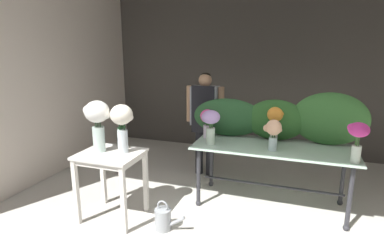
{
  "coord_description": "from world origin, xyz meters",
  "views": [
    {
      "loc": [
        0.69,
        -1.98,
        1.96
      ],
      "look_at": [
        -0.47,
        1.39,
        1.12
      ],
      "focal_mm": 29.03,
      "sensor_mm": 36.0,
      "label": 1
    }
  ],
  "objects_px": {
    "vase_peach_anemones": "(273,132)",
    "vase_magenta_dahlias": "(358,136)",
    "vase_lilac_stock": "(211,123)",
    "vase_fuchsia_peonies": "(207,121)",
    "display_table_glass": "(272,156)",
    "side_table_white": "(111,162)",
    "vase_white_roses_tall": "(97,119)",
    "vase_cream_lisianthus_tall": "(122,122)",
    "vase_sunset_roses": "(275,120)",
    "watering_can": "(163,219)",
    "florist": "(205,114)"
  },
  "relations": [
    {
      "from": "vase_fuchsia_peonies",
      "to": "vase_cream_lisianthus_tall",
      "type": "relative_size",
      "value": 0.69
    },
    {
      "from": "vase_fuchsia_peonies",
      "to": "vase_magenta_dahlias",
      "type": "bearing_deg",
      "value": -12.58
    },
    {
      "from": "display_table_glass",
      "to": "vase_magenta_dahlias",
      "type": "height_order",
      "value": "vase_magenta_dahlias"
    },
    {
      "from": "vase_lilac_stock",
      "to": "vase_white_roses_tall",
      "type": "xyz_separation_m",
      "value": [
        -1.12,
        -0.71,
        0.11
      ]
    },
    {
      "from": "display_table_glass",
      "to": "vase_peach_anemones",
      "type": "relative_size",
      "value": 5.18
    },
    {
      "from": "side_table_white",
      "to": "vase_sunset_roses",
      "type": "bearing_deg",
      "value": 30.19
    },
    {
      "from": "vase_sunset_roses",
      "to": "vase_fuchsia_peonies",
      "type": "xyz_separation_m",
      "value": [
        -0.86,
        -0.02,
        -0.07
      ]
    },
    {
      "from": "display_table_glass",
      "to": "watering_can",
      "type": "height_order",
      "value": "display_table_glass"
    },
    {
      "from": "florist",
      "to": "vase_white_roses_tall",
      "type": "height_order",
      "value": "florist"
    },
    {
      "from": "vase_magenta_dahlias",
      "to": "vase_white_roses_tall",
      "type": "height_order",
      "value": "vase_white_roses_tall"
    },
    {
      "from": "vase_magenta_dahlias",
      "to": "vase_white_roses_tall",
      "type": "relative_size",
      "value": 0.73
    },
    {
      "from": "vase_lilac_stock",
      "to": "vase_cream_lisianthus_tall",
      "type": "relative_size",
      "value": 0.78
    },
    {
      "from": "display_table_glass",
      "to": "florist",
      "type": "distance_m",
      "value": 1.31
    },
    {
      "from": "vase_cream_lisianthus_tall",
      "to": "vase_peach_anemones",
      "type": "bearing_deg",
      "value": 22.81
    },
    {
      "from": "display_table_glass",
      "to": "vase_cream_lisianthus_tall",
      "type": "bearing_deg",
      "value": -152.41
    },
    {
      "from": "side_table_white",
      "to": "vase_white_roses_tall",
      "type": "xyz_separation_m",
      "value": [
        -0.14,
        -0.0,
        0.49
      ]
    },
    {
      "from": "side_table_white",
      "to": "vase_magenta_dahlias",
      "type": "xyz_separation_m",
      "value": [
        2.57,
        0.6,
        0.39
      ]
    },
    {
      "from": "display_table_glass",
      "to": "side_table_white",
      "type": "xyz_separation_m",
      "value": [
        -1.71,
        -0.88,
        0.02
      ]
    },
    {
      "from": "vase_sunset_roses",
      "to": "side_table_white",
      "type": "bearing_deg",
      "value": -149.81
    },
    {
      "from": "vase_sunset_roses",
      "to": "watering_can",
      "type": "bearing_deg",
      "value": -134.95
    },
    {
      "from": "florist",
      "to": "vase_lilac_stock",
      "type": "height_order",
      "value": "florist"
    },
    {
      "from": "vase_magenta_dahlias",
      "to": "vase_fuchsia_peonies",
      "type": "xyz_separation_m",
      "value": [
        -1.71,
        0.38,
        -0.05
      ]
    },
    {
      "from": "vase_lilac_stock",
      "to": "vase_peach_anemones",
      "type": "bearing_deg",
      "value": 1.06
    },
    {
      "from": "florist",
      "to": "vase_white_roses_tall",
      "type": "xyz_separation_m",
      "value": [
        -0.78,
        -1.57,
        0.2
      ]
    },
    {
      "from": "vase_fuchsia_peonies",
      "to": "watering_can",
      "type": "relative_size",
      "value": 1.09
    },
    {
      "from": "florist",
      "to": "vase_peach_anemones",
      "type": "relative_size",
      "value": 4.33
    },
    {
      "from": "vase_peach_anemones",
      "to": "watering_can",
      "type": "distance_m",
      "value": 1.58
    },
    {
      "from": "vase_peach_anemones",
      "to": "vase_magenta_dahlias",
      "type": "bearing_deg",
      "value": -8.67
    },
    {
      "from": "vase_lilac_stock",
      "to": "vase_magenta_dahlias",
      "type": "height_order",
      "value": "same"
    },
    {
      "from": "display_table_glass",
      "to": "vase_lilac_stock",
      "type": "distance_m",
      "value": 0.86
    },
    {
      "from": "vase_lilac_stock",
      "to": "watering_can",
      "type": "relative_size",
      "value": 1.22
    },
    {
      "from": "florist",
      "to": "vase_white_roses_tall",
      "type": "relative_size",
      "value": 2.71
    },
    {
      "from": "side_table_white",
      "to": "vase_peach_anemones",
      "type": "height_order",
      "value": "vase_peach_anemones"
    },
    {
      "from": "vase_sunset_roses",
      "to": "watering_can",
      "type": "height_order",
      "value": "vase_sunset_roses"
    },
    {
      "from": "side_table_white",
      "to": "vase_peach_anemones",
      "type": "distance_m",
      "value": 1.89
    },
    {
      "from": "vase_lilac_stock",
      "to": "vase_fuchsia_peonies",
      "type": "relative_size",
      "value": 1.12
    },
    {
      "from": "vase_sunset_roses",
      "to": "vase_lilac_stock",
      "type": "bearing_deg",
      "value": -158.82
    },
    {
      "from": "florist",
      "to": "vase_cream_lisianthus_tall",
      "type": "relative_size",
      "value": 2.88
    },
    {
      "from": "vase_lilac_stock",
      "to": "vase_sunset_roses",
      "type": "relative_size",
      "value": 0.93
    },
    {
      "from": "display_table_glass",
      "to": "vase_fuchsia_peonies",
      "type": "height_order",
      "value": "vase_fuchsia_peonies"
    },
    {
      "from": "side_table_white",
      "to": "vase_magenta_dahlias",
      "type": "bearing_deg",
      "value": 13.05
    },
    {
      "from": "display_table_glass",
      "to": "vase_peach_anemones",
      "type": "distance_m",
      "value": 0.38
    },
    {
      "from": "vase_peach_anemones",
      "to": "vase_white_roses_tall",
      "type": "bearing_deg",
      "value": -158.71
    },
    {
      "from": "florist",
      "to": "vase_sunset_roses",
      "type": "height_order",
      "value": "florist"
    },
    {
      "from": "vase_peach_anemones",
      "to": "vase_sunset_roses",
      "type": "distance_m",
      "value": 0.28
    },
    {
      "from": "vase_lilac_stock",
      "to": "vase_white_roses_tall",
      "type": "bearing_deg",
      "value": -147.5
    },
    {
      "from": "florist",
      "to": "watering_can",
      "type": "relative_size",
      "value": 4.51
    },
    {
      "from": "side_table_white",
      "to": "vase_white_roses_tall",
      "type": "height_order",
      "value": "vase_white_roses_tall"
    },
    {
      "from": "display_table_glass",
      "to": "vase_fuchsia_peonies",
      "type": "xyz_separation_m",
      "value": [
        -0.86,
        0.09,
        0.36
      ]
    },
    {
      "from": "side_table_white",
      "to": "vase_lilac_stock",
      "type": "distance_m",
      "value": 1.26
    }
  ]
}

